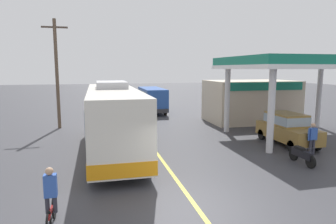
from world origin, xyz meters
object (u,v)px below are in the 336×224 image
object	(u,v)px
car_at_pump	(287,127)
cyclist_on_shoulder	(51,200)
car_trailing_behind_bus	(109,102)
minibus_opposing_lane	(152,98)
pedestrian_near_pump	(313,137)
pedestrian_by_shop	(273,127)
coach_bus_main	(113,120)
motorcycle_parked_forecourt	(302,155)

from	to	relation	value
car_at_pump	cyclist_on_shoulder	bearing A→B (deg)	-151.04
car_at_pump	car_trailing_behind_bus	world-z (taller)	same
car_at_pump	minibus_opposing_lane	distance (m)	15.47
car_at_pump	car_trailing_behind_bus	bearing A→B (deg)	121.29
pedestrian_near_pump	pedestrian_by_shop	size ratio (longest dim) A/B	1.00
coach_bus_main	pedestrian_near_pump	xyz separation A→B (m)	(9.77, -3.11, -0.79)
car_at_pump	minibus_opposing_lane	xyz separation A→B (m)	(-5.26, 14.55, 0.46)
pedestrian_near_pump	minibus_opposing_lane	bearing A→B (deg)	106.93
car_at_pump	pedestrian_near_pump	xyz separation A→B (m)	(-0.13, -2.31, -0.08)
minibus_opposing_lane	pedestrian_by_shop	world-z (taller)	minibus_opposing_lane
car_at_pump	pedestrian_by_shop	distance (m)	0.81
coach_bus_main	pedestrian_by_shop	xyz separation A→B (m)	(9.42, -0.15, -0.79)
motorcycle_parked_forecourt	pedestrian_near_pump	size ratio (longest dim) A/B	1.08
minibus_opposing_lane	cyclist_on_shoulder	size ratio (longest dim) A/B	3.37
coach_bus_main	motorcycle_parked_forecourt	world-z (taller)	coach_bus_main
coach_bus_main	car_at_pump	xyz separation A→B (m)	(9.90, -0.80, -0.71)
pedestrian_by_shop	pedestrian_near_pump	bearing A→B (deg)	-83.23
cyclist_on_shoulder	motorcycle_parked_forecourt	bearing A→B (deg)	17.12
coach_bus_main	pedestrian_near_pump	distance (m)	10.29
pedestrian_near_pump	cyclist_on_shoulder	bearing A→B (deg)	-159.90
car_at_pump	cyclist_on_shoulder	xyz separation A→B (m)	(-12.06, -6.68, -0.23)
car_at_pump	pedestrian_by_shop	world-z (taller)	car_at_pump
car_at_pump	minibus_opposing_lane	world-z (taller)	minibus_opposing_lane
motorcycle_parked_forecourt	pedestrian_near_pump	world-z (taller)	pedestrian_near_pump
coach_bus_main	pedestrian_by_shop	bearing A→B (deg)	-0.90
car_at_pump	pedestrian_by_shop	bearing A→B (deg)	126.31
coach_bus_main	pedestrian_by_shop	distance (m)	9.46
coach_bus_main	car_at_pump	distance (m)	9.96
motorcycle_parked_forecourt	car_trailing_behind_bus	world-z (taller)	car_trailing_behind_bus
minibus_opposing_lane	pedestrian_by_shop	distance (m)	14.70
coach_bus_main	car_trailing_behind_bus	distance (m)	14.78
car_at_pump	motorcycle_parked_forecourt	bearing A→B (deg)	-114.67
car_at_pump	cyclist_on_shoulder	distance (m)	13.79
cyclist_on_shoulder	pedestrian_by_shop	distance (m)	13.71
car_at_pump	car_trailing_behind_bus	distance (m)	18.20
minibus_opposing_lane	cyclist_on_shoulder	world-z (taller)	minibus_opposing_lane
cyclist_on_shoulder	pedestrian_near_pump	distance (m)	12.71
pedestrian_near_pump	pedestrian_by_shop	xyz separation A→B (m)	(-0.35, 2.96, 0.00)
car_at_pump	minibus_opposing_lane	bearing A→B (deg)	109.87
car_at_pump	motorcycle_parked_forecourt	world-z (taller)	car_at_pump
coach_bus_main	pedestrian_near_pump	world-z (taller)	coach_bus_main
cyclist_on_shoulder	motorcycle_parked_forecourt	size ratio (longest dim) A/B	1.01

